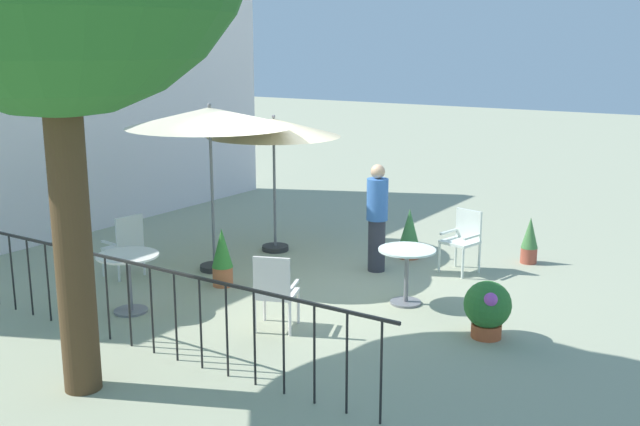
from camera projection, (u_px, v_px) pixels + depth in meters
ground_plane at (308, 281)px, 10.70m from camera, size 60.00×60.00×0.00m
villa_facade at (65, 83)px, 12.83m from camera, size 10.17×0.30×5.40m
terrace_railing at (151, 295)px, 8.08m from camera, size 0.03×6.09×1.01m
patio_umbrella_0 at (210, 119)px, 10.75m from camera, size 2.45×2.45×2.52m
patio_umbrella_1 at (274, 129)px, 11.87m from camera, size 2.16×2.16×2.25m
cafe_table_0 at (407, 266)px, 9.68m from camera, size 0.75×0.75×0.75m
cafe_table_1 at (129, 272)px, 9.37m from camera, size 0.78×0.78×0.77m
patio_chair_0 at (126, 243)px, 10.80m from camera, size 0.53×0.49×0.94m
patio_chair_1 at (275, 288)px, 8.75m from camera, size 0.59×0.60×0.95m
patio_chair_2 at (463, 236)px, 11.06m from camera, size 0.54×0.55×0.94m
potted_plant_0 at (222, 257)px, 10.43m from camera, size 0.30×0.30×0.84m
potted_plant_1 at (530, 240)px, 11.53m from camera, size 0.26×0.26×0.73m
potted_plant_2 at (409, 234)px, 11.82m from camera, size 0.35×0.35×0.80m
potted_plant_3 at (488, 307)px, 8.59m from camera, size 0.58×0.55×0.68m
standing_person at (377, 217)px, 11.04m from camera, size 0.39×0.39×1.63m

